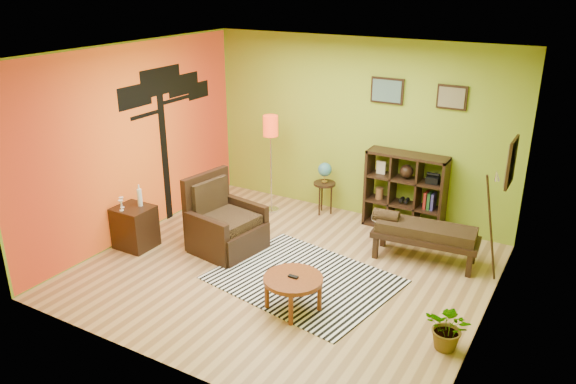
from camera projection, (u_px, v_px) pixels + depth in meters
The scene contains 11 objects.
ground at pixel (285, 270), 7.40m from camera, with size 5.00×5.00×0.00m, color tan.
room_shell at pixel (279, 137), 6.80m from camera, with size 5.04×4.54×2.82m.
zebra_rug at pixel (304, 279), 7.17m from camera, with size 2.16×1.70×0.01m, color white.
coffee_table at pixel (293, 282), 6.42m from camera, with size 0.69×0.69×0.44m.
armchair at pixel (224, 227), 7.90m from camera, with size 1.00×1.00×1.06m.
side_cabinet at pixel (135, 227), 7.95m from camera, with size 0.51×0.47×0.92m.
floor_lamp at pixel (271, 135), 8.81m from camera, with size 0.24×0.24×1.60m.
globe_table at pixel (325, 175), 8.93m from camera, with size 0.35×0.35×0.86m.
cube_shelf at pixel (406, 192), 8.40m from camera, with size 1.20×0.35×1.20m.
bench at pixel (423, 232), 7.53m from camera, with size 1.45×0.63×0.65m.
potted_plant at pixel (449, 332), 5.79m from camera, with size 0.46×0.52×0.40m, color #26661E.
Camera 1 is at (3.29, -5.63, 3.66)m, focal length 35.00 mm.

